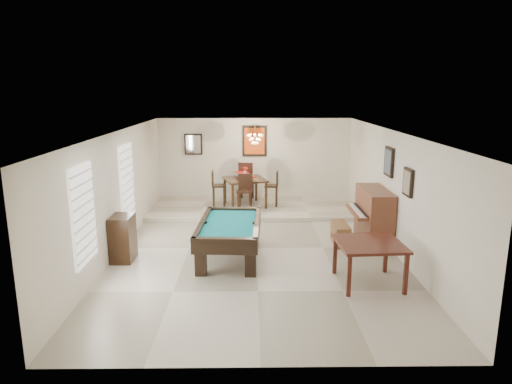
{
  "coord_description": "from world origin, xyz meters",
  "views": [
    {
      "loc": [
        -0.13,
        -9.7,
        3.49
      ],
      "look_at": [
        0.0,
        0.6,
        1.15
      ],
      "focal_mm": 32.0,
      "sensor_mm": 36.0,
      "label": 1
    }
  ],
  "objects_px": {
    "pool_table": "(230,241)",
    "flower_vase": "(245,171)",
    "dining_chair_south": "(245,194)",
    "dining_table": "(245,190)",
    "dining_chair_east": "(271,189)",
    "square_table": "(369,263)",
    "dining_chair_north": "(247,181)",
    "upright_piano": "(367,216)",
    "apothecary_chest": "(123,238)",
    "dining_chair_west": "(219,188)",
    "piano_bench": "(340,234)",
    "chandelier": "(255,135)"
  },
  "relations": [
    {
      "from": "pool_table",
      "to": "dining_chair_north",
      "type": "xyz_separation_m",
      "value": [
        0.31,
        4.71,
        0.33
      ]
    },
    {
      "from": "square_table",
      "to": "dining_table",
      "type": "distance_m",
      "value": 5.74
    },
    {
      "from": "apothecary_chest",
      "to": "upright_piano",
      "type": "bearing_deg",
      "value": 11.11
    },
    {
      "from": "dining_chair_east",
      "to": "chandelier",
      "type": "bearing_deg",
      "value": -70.62
    },
    {
      "from": "dining_chair_south",
      "to": "chandelier",
      "type": "relative_size",
      "value": 1.79
    },
    {
      "from": "dining_chair_north",
      "to": "dining_chair_east",
      "type": "distance_m",
      "value": 1.07
    },
    {
      "from": "square_table",
      "to": "dining_chair_north",
      "type": "relative_size",
      "value": 0.96
    },
    {
      "from": "dining_chair_north",
      "to": "dining_chair_west",
      "type": "bearing_deg",
      "value": 50.5
    },
    {
      "from": "piano_bench",
      "to": "flower_vase",
      "type": "height_order",
      "value": "flower_vase"
    },
    {
      "from": "dining_table",
      "to": "piano_bench",
      "type": "bearing_deg",
      "value": -53.84
    },
    {
      "from": "piano_bench",
      "to": "apothecary_chest",
      "type": "xyz_separation_m",
      "value": [
        -4.71,
        -0.98,
        0.24
      ]
    },
    {
      "from": "upright_piano",
      "to": "chandelier",
      "type": "distance_m",
      "value": 4.14
    },
    {
      "from": "dining_table",
      "to": "dining_chair_north",
      "type": "distance_m",
      "value": 0.77
    },
    {
      "from": "flower_vase",
      "to": "chandelier",
      "type": "distance_m",
      "value": 1.08
    },
    {
      "from": "piano_bench",
      "to": "chandelier",
      "type": "relative_size",
      "value": 1.4
    },
    {
      "from": "pool_table",
      "to": "dining_chair_south",
      "type": "height_order",
      "value": "dining_chair_south"
    },
    {
      "from": "dining_chair_north",
      "to": "dining_chair_west",
      "type": "height_order",
      "value": "dining_chair_north"
    },
    {
      "from": "dining_chair_south",
      "to": "dining_chair_north",
      "type": "xyz_separation_m",
      "value": [
        0.04,
        1.56,
        0.06
      ]
    },
    {
      "from": "pool_table",
      "to": "apothecary_chest",
      "type": "distance_m",
      "value": 2.21
    },
    {
      "from": "flower_vase",
      "to": "chandelier",
      "type": "xyz_separation_m",
      "value": [
        0.29,
        -0.13,
        1.03
      ]
    },
    {
      "from": "chandelier",
      "to": "upright_piano",
      "type": "bearing_deg",
      "value": -48.18
    },
    {
      "from": "dining_chair_south",
      "to": "dining_chair_north",
      "type": "relative_size",
      "value": 0.9
    },
    {
      "from": "square_table",
      "to": "dining_chair_east",
      "type": "height_order",
      "value": "dining_chair_east"
    },
    {
      "from": "dining_chair_west",
      "to": "pool_table",
      "type": "bearing_deg",
      "value": -175.13
    },
    {
      "from": "dining_chair_south",
      "to": "dining_chair_north",
      "type": "bearing_deg",
      "value": 95.44
    },
    {
      "from": "piano_bench",
      "to": "flower_vase",
      "type": "distance_m",
      "value": 3.89
    },
    {
      "from": "square_table",
      "to": "apothecary_chest",
      "type": "relative_size",
      "value": 1.2
    },
    {
      "from": "piano_bench",
      "to": "dining_chair_north",
      "type": "xyz_separation_m",
      "value": [
        -2.19,
        3.81,
        0.48
      ]
    },
    {
      "from": "piano_bench",
      "to": "apothecary_chest",
      "type": "bearing_deg",
      "value": -168.23
    },
    {
      "from": "pool_table",
      "to": "chandelier",
      "type": "relative_size",
      "value": 3.81
    },
    {
      "from": "pool_table",
      "to": "dining_table",
      "type": "relative_size",
      "value": 2.03
    },
    {
      "from": "square_table",
      "to": "upright_piano",
      "type": "distance_m",
      "value": 2.35
    },
    {
      "from": "dining_table",
      "to": "flower_vase",
      "type": "xyz_separation_m",
      "value": [
        0.0,
        0.0,
        0.58
      ]
    },
    {
      "from": "dining_chair_south",
      "to": "chandelier",
      "type": "bearing_deg",
      "value": 73.7
    },
    {
      "from": "pool_table",
      "to": "flower_vase",
      "type": "relative_size",
      "value": 9.77
    },
    {
      "from": "flower_vase",
      "to": "dining_chair_north",
      "type": "distance_m",
      "value": 0.89
    },
    {
      "from": "pool_table",
      "to": "chandelier",
      "type": "xyz_separation_m",
      "value": [
        0.56,
        3.82,
        1.82
      ]
    },
    {
      "from": "upright_piano",
      "to": "dining_chair_south",
      "type": "bearing_deg",
      "value": 142.46
    },
    {
      "from": "apothecary_chest",
      "to": "dining_chair_west",
      "type": "distance_m",
      "value": 4.39
    },
    {
      "from": "apothecary_chest",
      "to": "flower_vase",
      "type": "height_order",
      "value": "flower_vase"
    },
    {
      "from": "dining_chair_north",
      "to": "dining_chair_west",
      "type": "relative_size",
      "value": 1.14
    },
    {
      "from": "dining_table",
      "to": "dining_chair_west",
      "type": "distance_m",
      "value": 0.77
    },
    {
      "from": "piano_bench",
      "to": "square_table",
      "type": "bearing_deg",
      "value": -87.96
    },
    {
      "from": "pool_table",
      "to": "dining_chair_east",
      "type": "xyz_separation_m",
      "value": [
        1.04,
        3.94,
        0.25
      ]
    },
    {
      "from": "dining_chair_west",
      "to": "chandelier",
      "type": "relative_size",
      "value": 1.73
    },
    {
      "from": "dining_table",
      "to": "chandelier",
      "type": "relative_size",
      "value": 1.88
    },
    {
      "from": "upright_piano",
      "to": "flower_vase",
      "type": "distance_m",
      "value": 4.16
    },
    {
      "from": "piano_bench",
      "to": "flower_vase",
      "type": "relative_size",
      "value": 3.59
    },
    {
      "from": "pool_table",
      "to": "dining_chair_south",
      "type": "distance_m",
      "value": 3.17
    },
    {
      "from": "upright_piano",
      "to": "apothecary_chest",
      "type": "xyz_separation_m",
      "value": [
        -5.32,
        -1.05,
        -0.15
      ]
    }
  ]
}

